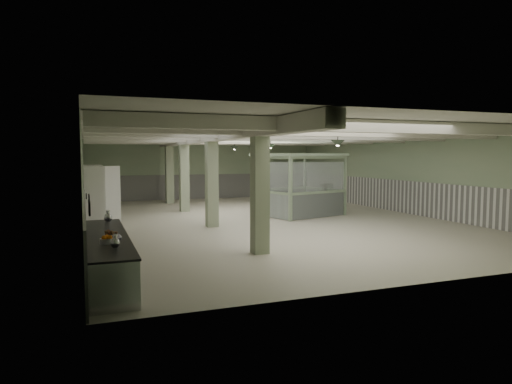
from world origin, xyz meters
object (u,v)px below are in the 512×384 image
object	(u,v)px
walkin_cooler	(94,195)
filing_cabinet	(326,198)
prep_counter	(107,255)
guard_booth	(299,174)

from	to	relation	value
walkin_cooler	filing_cabinet	bearing A→B (deg)	4.33
prep_counter	filing_cabinet	size ratio (longest dim) A/B	3.91
prep_counter	guard_booth	world-z (taller)	guard_booth
filing_cabinet	guard_booth	bearing A→B (deg)	-151.74
walkin_cooler	filing_cabinet	size ratio (longest dim) A/B	1.95
prep_counter	walkin_cooler	world-z (taller)	walkin_cooler
walkin_cooler	filing_cabinet	world-z (taller)	walkin_cooler
guard_booth	filing_cabinet	xyz separation A→B (m)	(1.69, 0.46, -1.17)
walkin_cooler	prep_counter	bearing A→B (deg)	-89.36
prep_counter	guard_booth	distance (m)	11.74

